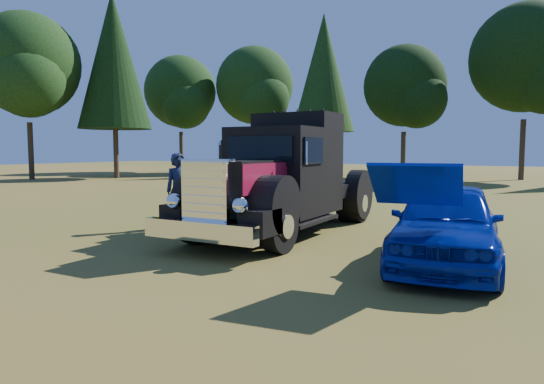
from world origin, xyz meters
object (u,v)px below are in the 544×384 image
Objects in this scene: distant_teal_car at (267,169)px; spectator_near at (179,191)px; spectator_far at (205,197)px; diamond_t_truck at (281,182)px; hotrod_coupe at (446,224)px.

spectator_near is at bearing -15.41° from distant_teal_car.
distant_teal_car is at bearing 61.55° from spectator_far.
diamond_t_truck is 3.60× the size of spectator_near.
diamond_t_truck is at bearing -8.17° from distant_teal_car.
diamond_t_truck is at bearing -44.89° from spectator_near.
spectator_near is (-2.75, -0.57, -0.28)m from diamond_t_truck.
diamond_t_truck is 2.82m from spectator_near.
spectator_far is at bearing 4.65° from spectator_near.
diamond_t_truck is 4.46m from hotrod_coupe.
diamond_t_truck is 21.83m from distant_teal_car.
distant_teal_car is at bearing 56.44° from spectator_near.
hotrod_coupe is 6.73m from spectator_far.
spectator_near is 21.10m from distant_teal_car.
spectator_far is 0.37× the size of distant_teal_car.
spectator_far is at bearing 166.00° from hotrod_coupe.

